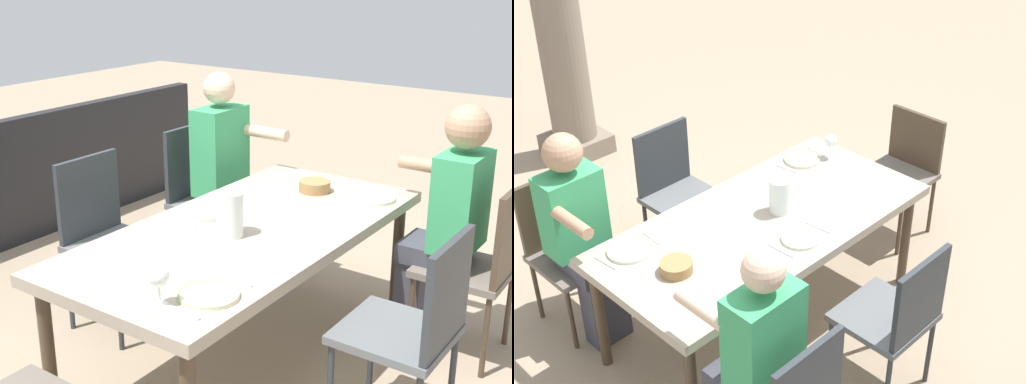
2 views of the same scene
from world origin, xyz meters
The scene contains 20 objects.
ground_plane centered at (0.00, 0.00, 0.00)m, with size 16.00×16.00×0.00m, color gray.
dining_table centered at (0.00, 0.00, 0.68)m, with size 1.93×0.93×0.74m.
chair_west_north centered at (-0.75, 0.89, 0.53)m, with size 0.44×0.44×0.92m.
chair_mid_north centered at (0.08, 0.89, 0.55)m, with size 0.44×0.44×0.94m.
chair_mid_south centered at (0.08, -0.89, 0.54)m, with size 0.44×0.44×0.94m.
chair_head_east centered at (1.38, 0.00, 0.52)m, with size 0.44×0.44×0.88m.
diner_woman_green centered at (-0.75, 0.69, 0.70)m, with size 0.35×0.50×1.29m.
diner_man_white centered at (-0.75, -0.68, 0.69)m, with size 0.35×0.49×1.31m.
plate_0 centered at (-0.70, 0.30, 0.75)m, with size 0.24×0.24×0.02m.
fork_0 centered at (-0.85, 0.30, 0.74)m, with size 0.02×0.17×0.01m, color silver.
spoon_0 centered at (-0.55, 0.30, 0.74)m, with size 0.02×0.17×0.01m, color silver.
plate_1 centered at (0.01, -0.27, 0.75)m, with size 0.22×0.22×0.02m.
fork_1 centered at (-0.14, -0.27, 0.74)m, with size 0.02×0.17×0.01m, color silver.
spoon_1 centered at (0.16, -0.27, 0.74)m, with size 0.02×0.17×0.01m, color silver.
plate_2 centered at (0.66, 0.30, 0.75)m, with size 0.24×0.24×0.02m.
wine_glass_2 centered at (0.81, 0.20, 0.85)m, with size 0.08×0.08×0.16m.
fork_2 centered at (0.51, 0.30, 0.74)m, with size 0.02×0.17×0.01m, color silver.
spoon_2 centered at (0.81, 0.30, 0.74)m, with size 0.02×0.17×0.01m, color silver.
water_pitcher centered at (0.13, 0.00, 0.83)m, with size 0.12×0.12×0.21m.
bread_basket centered at (-0.64, -0.01, 0.77)m, with size 0.17×0.17×0.06m, color #9E7547.
Camera 2 is at (-2.40, -2.40, 3.04)m, focal length 51.17 mm.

